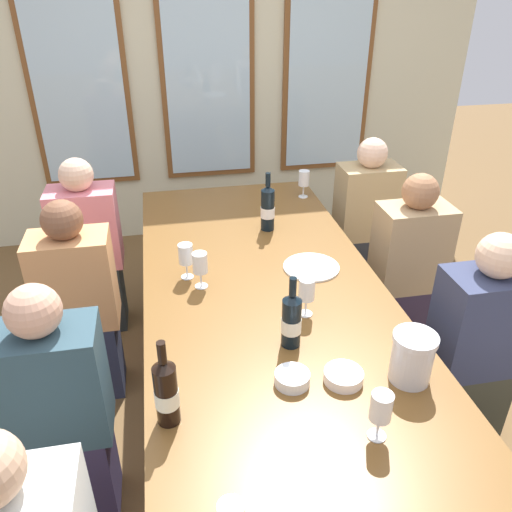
% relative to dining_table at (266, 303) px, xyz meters
% --- Properties ---
extents(ground_plane, '(12.00, 12.00, 0.00)m').
position_rel_dining_table_xyz_m(ground_plane, '(0.00, 0.00, -0.68)').
color(ground_plane, brown).
extents(back_wall_with_windows, '(4.29, 0.10, 2.90)m').
position_rel_dining_table_xyz_m(back_wall_with_windows, '(0.00, 2.21, 0.77)').
color(back_wall_with_windows, beige).
rests_on(back_wall_with_windows, ground).
extents(dining_table, '(1.09, 2.61, 0.74)m').
position_rel_dining_table_xyz_m(dining_table, '(0.00, 0.00, 0.00)').
color(dining_table, brown).
rests_on(dining_table, ground).
extents(white_plate_0, '(0.27, 0.27, 0.01)m').
position_rel_dining_table_xyz_m(white_plate_0, '(0.26, 0.17, 0.06)').
color(white_plate_0, white).
rests_on(white_plate_0, dining_table).
extents(metal_pitcher, '(0.16, 0.16, 0.19)m').
position_rel_dining_table_xyz_m(metal_pitcher, '(0.38, -0.64, 0.16)').
color(metal_pitcher, silver).
rests_on(metal_pitcher, dining_table).
extents(wine_bottle_0, '(0.08, 0.08, 0.33)m').
position_rel_dining_table_xyz_m(wine_bottle_0, '(0.14, 0.63, 0.19)').
color(wine_bottle_0, black).
rests_on(wine_bottle_0, dining_table).
extents(wine_bottle_1, '(0.08, 0.08, 0.32)m').
position_rel_dining_table_xyz_m(wine_bottle_1, '(-0.47, -0.67, 0.18)').
color(wine_bottle_1, black).
rests_on(wine_bottle_1, dining_table).
extents(wine_bottle_2, '(0.08, 0.08, 0.30)m').
position_rel_dining_table_xyz_m(wine_bottle_2, '(0.02, -0.38, 0.17)').
color(wine_bottle_2, black).
rests_on(wine_bottle_2, dining_table).
extents(tasting_bowl_0, '(0.12, 0.12, 0.04)m').
position_rel_dining_table_xyz_m(tasting_bowl_0, '(-0.03, -0.59, 0.08)').
color(tasting_bowl_0, white).
rests_on(tasting_bowl_0, dining_table).
extents(tasting_bowl_1, '(0.14, 0.14, 0.04)m').
position_rel_dining_table_xyz_m(tasting_bowl_1, '(0.15, -0.61, 0.08)').
color(tasting_bowl_1, white).
rests_on(tasting_bowl_1, dining_table).
extents(wine_glass_0, '(0.07, 0.07, 0.17)m').
position_rel_dining_table_xyz_m(wine_glass_0, '(0.13, -0.20, 0.18)').
color(wine_glass_0, white).
rests_on(wine_glass_0, dining_table).
extents(wine_glass_1, '(0.07, 0.07, 0.17)m').
position_rel_dining_table_xyz_m(wine_glass_1, '(-0.28, 0.10, 0.18)').
color(wine_glass_1, white).
rests_on(wine_glass_1, dining_table).
extents(wine_glass_2, '(0.07, 0.07, 0.17)m').
position_rel_dining_table_xyz_m(wine_glass_2, '(-0.34, 0.20, 0.18)').
color(wine_glass_2, white).
rests_on(wine_glass_2, dining_table).
extents(wine_glass_3, '(0.07, 0.07, 0.17)m').
position_rel_dining_table_xyz_m(wine_glass_3, '(0.46, 1.04, 0.18)').
color(wine_glass_3, white).
rests_on(wine_glass_3, dining_table).
extents(wine_glass_5, '(0.07, 0.07, 0.17)m').
position_rel_dining_table_xyz_m(wine_glass_5, '(0.17, -0.86, 0.18)').
color(wine_glass_5, white).
rests_on(wine_glass_5, dining_table).
extents(seated_person_0, '(0.38, 0.24, 1.11)m').
position_rel_dining_table_xyz_m(seated_person_0, '(-0.88, 0.95, -0.15)').
color(seated_person_0, '#272F30').
rests_on(seated_person_0, ground).
extents(seated_person_1, '(0.38, 0.24, 1.11)m').
position_rel_dining_table_xyz_m(seated_person_1, '(0.88, 1.00, -0.15)').
color(seated_person_1, '#2E3239').
rests_on(seated_person_1, ground).
extents(seated_person_2, '(0.38, 0.24, 1.11)m').
position_rel_dining_table_xyz_m(seated_person_2, '(-0.88, -0.37, -0.15)').
color(seated_person_2, '#2E2743').
rests_on(seated_person_2, ground).
extents(seated_person_3, '(0.38, 0.24, 1.11)m').
position_rel_dining_table_xyz_m(seated_person_3, '(0.88, -0.33, -0.15)').
color(seated_person_3, '#393A2D').
rests_on(seated_person_3, ground).
extents(seated_person_4, '(0.38, 0.24, 1.11)m').
position_rel_dining_table_xyz_m(seated_person_4, '(-0.88, 0.35, -0.15)').
color(seated_person_4, '#252B41').
rests_on(seated_person_4, ground).
extents(seated_person_5, '(0.38, 0.24, 1.11)m').
position_rel_dining_table_xyz_m(seated_person_5, '(0.88, 0.36, -0.15)').
color(seated_person_5, '#362A41').
rests_on(seated_person_5, ground).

